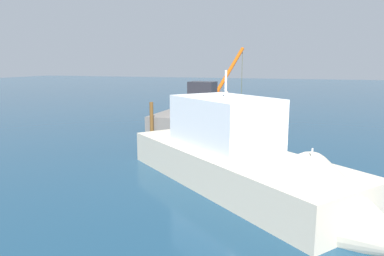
% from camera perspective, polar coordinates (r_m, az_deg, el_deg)
% --- Properties ---
extents(ground, '(200.00, 200.00, 0.00)m').
position_cam_1_polar(ground, '(28.14, 1.02, -0.69)').
color(ground, navy).
extents(dock, '(12.59, 8.24, 1.20)m').
position_cam_1_polar(dock, '(32.92, 3.76, 1.97)').
color(dock, slate).
rests_on(dock, ground).
extents(crane_truck, '(10.49, 3.14, 5.89)m').
position_cam_1_polar(crane_truck, '(32.43, 2.72, 5.32)').
color(crane_truck, black).
rests_on(crane_truck, dock).
extents(dock_worker, '(0.34, 0.34, 1.88)m').
position_cam_1_polar(dock_worker, '(30.33, 5.58, 4.20)').
color(dock_worker, black).
rests_on(dock_worker, dock).
extents(salvaged_car, '(4.15, 3.19, 3.25)m').
position_cam_1_polar(salvaged_car, '(24.68, 0.19, -0.88)').
color(salvaged_car, silver).
rests_on(salvaged_car, ground).
extents(moored_yacht, '(12.09, 13.67, 6.70)m').
position_cam_1_polar(moored_yacht, '(14.93, 10.94, -7.97)').
color(moored_yacht, beige).
rests_on(moored_yacht, ground).
extents(piling_near, '(0.29, 0.29, 2.44)m').
position_cam_1_polar(piling_near, '(27.85, -6.52, 1.67)').
color(piling_near, brown).
rests_on(piling_near, ground).
extents(piling_mid, '(0.37, 0.37, 1.76)m').
position_cam_1_polar(piling_mid, '(27.11, -2.74, 0.76)').
color(piling_mid, brown).
rests_on(piling_mid, ground).
extents(piling_far, '(0.30, 0.30, 1.73)m').
position_cam_1_polar(piling_far, '(26.08, 2.71, 0.34)').
color(piling_far, brown).
rests_on(piling_far, ground).
extents(piling_end, '(0.37, 0.37, 1.76)m').
position_cam_1_polar(piling_end, '(25.89, 6.80, 0.23)').
color(piling_end, brown).
rests_on(piling_end, ground).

